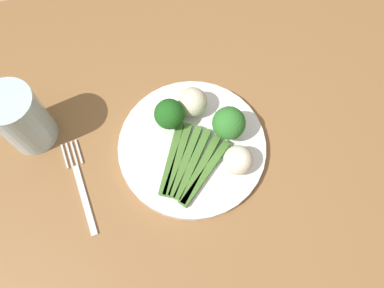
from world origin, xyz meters
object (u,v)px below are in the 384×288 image
at_px(broccoli_front, 229,123).
at_px(fork, 81,185).
at_px(cauliflower_outer_edge, 238,160).
at_px(plate, 192,147).
at_px(broccoli_right, 169,114).
at_px(asparagus_bundle, 189,164).
at_px(cauliflower_near_center, 193,102).
at_px(dining_table, 179,197).
at_px(water_glass, 21,119).

relative_size(broccoli_front, fork, 0.39).
xyz_separation_m(broccoli_front, cauliflower_outer_edge, (0.00, -0.06, -0.01)).
xyz_separation_m(plate, fork, (-0.19, -0.02, -0.01)).
bearing_deg(broccoli_right, broccoli_front, -24.04).
height_order(asparagus_bundle, fork, asparagus_bundle).
distance_m(asparagus_bundle, cauliflower_near_center, 0.10).
distance_m(plate, broccoli_right, 0.07).
distance_m(cauliflower_near_center, fork, 0.23).
bearing_deg(plate, asparagus_bundle, -112.49).
xyz_separation_m(dining_table, water_glass, (-0.22, 0.13, 0.18)).
xyz_separation_m(plate, water_glass, (-0.25, 0.09, 0.05)).
bearing_deg(cauliflower_outer_edge, water_glass, 156.16).
bearing_deg(dining_table, broccoli_right, 82.89).
bearing_deg(broccoli_front, cauliflower_near_center, 128.10).
relative_size(broccoli_front, cauliflower_near_center, 1.32).
bearing_deg(cauliflower_outer_edge, asparagus_bundle, 166.39).
bearing_deg(broccoli_right, water_glass, 169.47).
height_order(plate, fork, plate).
height_order(dining_table, cauliflower_outer_edge, cauliflower_outer_edge).
relative_size(asparagus_bundle, fork, 0.86).
distance_m(broccoli_right, cauliflower_near_center, 0.05).
xyz_separation_m(cauliflower_near_center, cauliflower_outer_edge, (0.04, -0.11, -0.00)).
relative_size(dining_table, fork, 7.00).
distance_m(asparagus_bundle, water_glass, 0.27).
relative_size(broccoli_front, cauliflower_outer_edge, 1.39).
height_order(broccoli_front, broccoli_right, broccoli_front).
xyz_separation_m(asparagus_bundle, broccoli_right, (-0.01, 0.08, 0.03)).
bearing_deg(cauliflower_outer_edge, broccoli_front, 90.11).
distance_m(broccoli_right, fork, 0.18).
relative_size(dining_table, water_glass, 9.84).
relative_size(cauliflower_near_center, cauliflower_outer_edge, 1.05).
height_order(dining_table, broccoli_right, broccoli_right).
xyz_separation_m(broccoli_right, water_glass, (-0.23, 0.04, 0.01)).
height_order(broccoli_right, water_glass, water_glass).
distance_m(dining_table, asparagus_bundle, 0.14).
relative_size(cauliflower_outer_edge, fork, 0.28).
bearing_deg(cauliflower_outer_edge, fork, 173.14).
xyz_separation_m(plate, asparagus_bundle, (-0.01, -0.03, 0.01)).
bearing_deg(cauliflower_near_center, broccoli_right, -156.79).
bearing_deg(fork, plate, -91.29).
height_order(broccoli_front, cauliflower_outer_edge, broccoli_front).
bearing_deg(plate, fork, -173.91).
bearing_deg(fork, water_glass, 22.97).
height_order(asparagus_bundle, cauliflower_outer_edge, cauliflower_outer_edge).
height_order(dining_table, cauliflower_near_center, cauliflower_near_center).
bearing_deg(asparagus_bundle, water_glass, 98.53).
bearing_deg(broccoli_front, dining_table, -151.86).
bearing_deg(cauliflower_outer_edge, cauliflower_near_center, 111.32).
xyz_separation_m(asparagus_bundle, cauliflower_near_center, (0.03, 0.10, 0.02)).
relative_size(broccoli_right, water_glass, 0.51).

